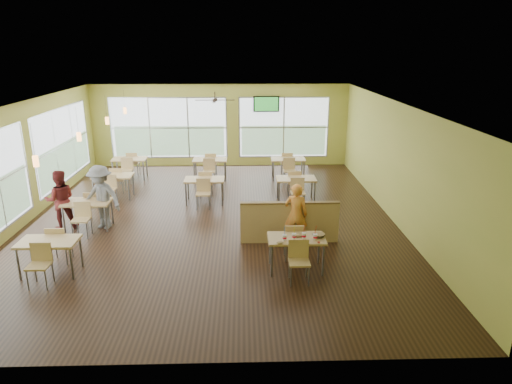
# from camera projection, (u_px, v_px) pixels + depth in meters

# --- Properties ---
(room) EXTENTS (12.00, 12.04, 3.20)m
(room) POSITION_uv_depth(u_px,v_px,m) (210.00, 164.00, 12.17)
(room) COLOR black
(room) RESTS_ON ground
(window_bays) EXTENTS (9.24, 10.24, 2.38)m
(window_bays) POSITION_uv_depth(u_px,v_px,m) (136.00, 145.00, 15.06)
(window_bays) COLOR white
(window_bays) RESTS_ON room
(main_table) EXTENTS (1.22, 1.52, 0.87)m
(main_table) POSITION_uv_depth(u_px,v_px,m) (296.00, 243.00, 9.67)
(main_table) COLOR #DABB75
(main_table) RESTS_ON floor
(half_wall_divider) EXTENTS (2.40, 0.14, 1.04)m
(half_wall_divider) POSITION_uv_depth(u_px,v_px,m) (289.00, 222.00, 11.09)
(half_wall_divider) COLOR #DABB75
(half_wall_divider) RESTS_ON floor
(dining_tables) EXTENTS (6.92, 8.72, 0.87)m
(dining_tables) POSITION_uv_depth(u_px,v_px,m) (181.00, 181.00, 14.07)
(dining_tables) COLOR #DABB75
(dining_tables) RESTS_ON floor
(pendant_lights) EXTENTS (0.11, 7.31, 0.86)m
(pendant_lights) POSITION_uv_depth(u_px,v_px,m) (94.00, 128.00, 12.46)
(pendant_lights) COLOR #2D2119
(pendant_lights) RESTS_ON ceiling
(ceiling_fan) EXTENTS (1.25, 1.25, 0.29)m
(ceiling_fan) POSITION_uv_depth(u_px,v_px,m) (215.00, 100.00, 14.61)
(ceiling_fan) COLOR #2D2119
(ceiling_fan) RESTS_ON ceiling
(tv_backwall) EXTENTS (1.00, 0.07, 0.60)m
(tv_backwall) POSITION_uv_depth(u_px,v_px,m) (266.00, 104.00, 17.56)
(tv_backwall) COLOR black
(tv_backwall) RESTS_ON wall_back
(man_plaid) EXTENTS (0.62, 0.47, 1.53)m
(man_plaid) POSITION_uv_depth(u_px,v_px,m) (296.00, 214.00, 10.92)
(man_plaid) COLOR #F2511A
(man_plaid) RESTS_ON floor
(patron_maroon) EXTENTS (0.92, 0.81, 1.58)m
(patron_maroon) POSITION_uv_depth(u_px,v_px,m) (60.00, 200.00, 11.86)
(patron_maroon) COLOR maroon
(patron_maroon) RESTS_ON floor
(patron_grey) EXTENTS (1.25, 0.97, 1.71)m
(patron_grey) POSITION_uv_depth(u_px,v_px,m) (101.00, 197.00, 11.86)
(patron_grey) COLOR slate
(patron_grey) RESTS_ON floor
(cup_blue) EXTENTS (0.10, 0.10, 0.35)m
(cup_blue) POSITION_uv_depth(u_px,v_px,m) (285.00, 237.00, 9.47)
(cup_blue) COLOR white
(cup_blue) RESTS_ON main_table
(cup_yellow) EXTENTS (0.09, 0.09, 0.34)m
(cup_yellow) POSITION_uv_depth(u_px,v_px,m) (294.00, 236.00, 9.53)
(cup_yellow) COLOR white
(cup_yellow) RESTS_ON main_table
(cup_red_near) EXTENTS (0.10, 0.10, 0.36)m
(cup_red_near) POSITION_uv_depth(u_px,v_px,m) (304.00, 236.00, 9.55)
(cup_red_near) COLOR white
(cup_red_near) RESTS_ON main_table
(cup_red_far) EXTENTS (0.10, 0.10, 0.36)m
(cup_red_far) POSITION_uv_depth(u_px,v_px,m) (315.00, 237.00, 9.50)
(cup_red_far) COLOR white
(cup_red_far) RESTS_ON main_table
(food_basket) EXTENTS (0.27, 0.27, 0.06)m
(food_basket) POSITION_uv_depth(u_px,v_px,m) (319.00, 235.00, 9.68)
(food_basket) COLOR black
(food_basket) RESTS_ON main_table
(ketchup_cup) EXTENTS (0.06, 0.06, 0.02)m
(ketchup_cup) POSITION_uv_depth(u_px,v_px,m) (319.00, 242.00, 9.38)
(ketchup_cup) COLOR maroon
(ketchup_cup) RESTS_ON main_table
(wrapper_left) EXTENTS (0.17, 0.16, 0.04)m
(wrapper_left) POSITION_uv_depth(u_px,v_px,m) (280.00, 243.00, 9.35)
(wrapper_left) COLOR #A5844F
(wrapper_left) RESTS_ON main_table
(wrapper_mid) EXTENTS (0.23, 0.21, 0.05)m
(wrapper_mid) POSITION_uv_depth(u_px,v_px,m) (298.00, 235.00, 9.71)
(wrapper_mid) COLOR #A5844F
(wrapper_mid) RESTS_ON main_table
(wrapper_right) EXTENTS (0.16, 0.15, 0.03)m
(wrapper_right) POSITION_uv_depth(u_px,v_px,m) (306.00, 243.00, 9.35)
(wrapper_right) COLOR #A5844F
(wrapper_right) RESTS_ON main_table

